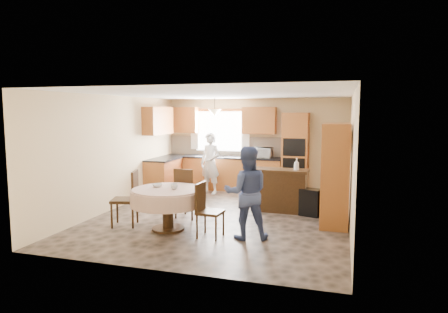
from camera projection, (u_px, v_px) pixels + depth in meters
floor at (223, 216)px, 8.29m from camera, size 5.00×6.00×0.01m
ceiling at (223, 94)px, 8.01m from camera, size 5.00×6.00×0.01m
wall_back at (255, 144)px, 11.00m from camera, size 5.00×0.02×2.50m
wall_front at (158, 180)px, 5.29m from camera, size 5.00×0.02×2.50m
wall_left at (116, 152)px, 8.86m from camera, size 0.02×6.00×2.50m
wall_right at (352, 160)px, 7.43m from camera, size 0.02×6.00×2.50m
window at (220, 131)px, 11.23m from camera, size 1.40×0.03×1.10m
curtain_left at (194, 129)px, 11.39m from camera, size 0.22×0.02×1.15m
curtain_right at (246, 130)px, 10.96m from camera, size 0.22×0.02×1.15m
base_cab_back at (222, 173)px, 11.05m from camera, size 3.30×0.60×0.88m
counter_back at (222, 157)px, 11.00m from camera, size 3.30×0.64×0.04m
base_cab_left at (164, 176)px, 10.58m from camera, size 0.60×1.20×0.88m
counter_left at (163, 159)px, 10.53m from camera, size 0.64×1.20×0.04m
backsplash at (225, 146)px, 11.24m from camera, size 3.30×0.02×0.55m
wall_cab_left at (183, 120)px, 11.36m from camera, size 0.85×0.33×0.72m
wall_cab_right at (259, 120)px, 10.73m from camera, size 0.90×0.33×0.72m
wall_cab_side at (158, 121)px, 10.45m from camera, size 0.33×1.20×0.72m
oven_tower at (295, 154)px, 10.40m from camera, size 0.66×0.62×2.12m
oven_upper at (294, 147)px, 10.08m from camera, size 0.56×0.01×0.45m
oven_lower at (294, 167)px, 10.13m from camera, size 0.56×0.01×0.45m
pendant at (215, 113)px, 10.71m from camera, size 0.36×0.36×0.18m
sideboard at (279, 191)px, 8.62m from camera, size 1.23×0.54×0.86m
space_heater at (311, 202)px, 8.26m from camera, size 0.48×0.39×0.56m
cupboard at (336, 175)px, 7.55m from camera, size 0.51×1.01×1.93m
dining_table at (168, 198)px, 7.25m from camera, size 1.34×1.34×0.76m
chair_left at (129, 195)px, 7.52m from camera, size 0.57×0.57×1.05m
chair_back at (186, 191)px, 8.03m from camera, size 0.50×0.50×1.02m
chair_right at (206, 207)px, 6.86m from camera, size 0.43×0.43×0.94m
framed_picture at (350, 141)px, 8.20m from camera, size 0.06×0.52×0.43m
microwave at (262, 153)px, 10.61m from camera, size 0.52×0.36×0.28m
person_sink at (210, 163)px, 10.45m from camera, size 0.67×0.54×1.60m
person_dining at (246, 193)px, 6.73m from camera, size 0.91×0.80×1.58m
bowl_sideboard at (267, 170)px, 8.65m from camera, size 0.26×0.26×0.05m
bottle_sideboard at (297, 165)px, 8.46m from camera, size 0.15×0.15×0.30m
cup_table at (174, 187)px, 7.14m from camera, size 0.17×0.17×0.10m
bowl_table at (157, 185)px, 7.38m from camera, size 0.20×0.20×0.06m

